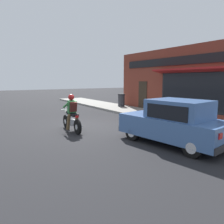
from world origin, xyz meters
TOP-DOWN VIEW (x-y plane):
  - ground_plane at (0.00, 0.00)m, footprint 80.00×80.00m
  - sidewalk_curb at (4.74, 3.00)m, footprint 2.60×22.00m
  - storefront_building at (6.27, 0.03)m, footprint 1.25×10.89m
  - motorcycle_with_rider at (-0.99, -0.48)m, footprint 0.56×2.02m
  - car_hatchback at (1.24, -4.22)m, footprint 2.13×3.96m
  - trash_bin at (5.26, 4.70)m, footprint 0.56×0.56m

SIDE VIEW (x-z plane):
  - ground_plane at x=0.00m, z-range 0.00..0.00m
  - sidewalk_curb at x=4.74m, z-range 0.00..0.14m
  - trash_bin at x=5.26m, z-range 0.15..1.13m
  - motorcycle_with_rider at x=-0.99m, z-range -0.13..1.49m
  - car_hatchback at x=1.24m, z-range -0.02..1.55m
  - storefront_building at x=6.27m, z-range 0.01..4.21m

